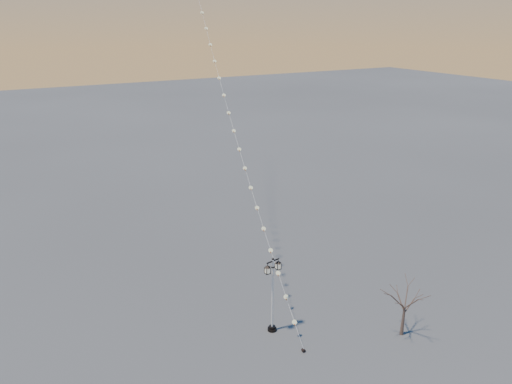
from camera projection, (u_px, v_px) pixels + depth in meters
ground at (322, 349)px, 31.91m from camera, size 300.00×300.00×0.00m
street_lamp at (273, 291)px, 32.74m from camera, size 1.45×0.69×5.79m
bare_tree at (406, 300)px, 32.44m from camera, size 2.45×2.45×4.07m
kite_train at (218, 52)px, 44.36m from camera, size 8.32×42.28×36.31m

